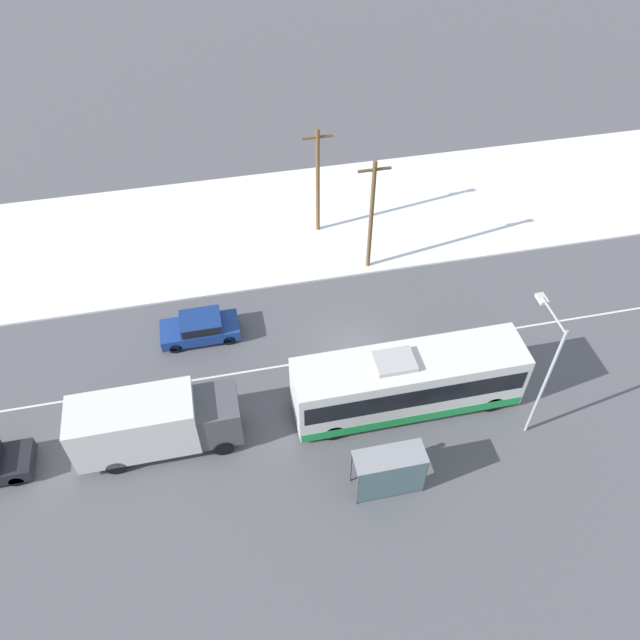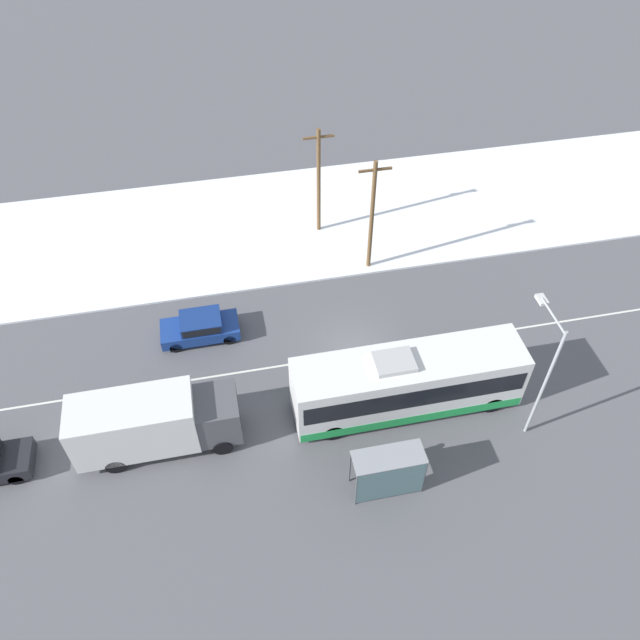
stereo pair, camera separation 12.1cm
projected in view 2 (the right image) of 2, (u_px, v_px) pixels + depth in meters
The scene contains 11 objects.
ground_plane at pixel (353, 354), 32.36m from camera, with size 120.00×120.00×0.00m, color #56565B.
snow_lot at pixel (311, 219), 40.19m from camera, with size 80.00×11.54×0.12m.
lane_marking_center at pixel (353, 354), 32.36m from camera, with size 60.00×0.12×0.00m.
city_bus at pixel (408, 383), 28.90m from camera, with size 10.72×2.57×3.54m.
box_truck at pixel (152, 422), 27.35m from camera, with size 7.27×2.30×3.19m.
sedan_car at pixel (200, 326), 32.69m from camera, with size 4.08×1.80×1.41m.
pedestrian_at_stop at pixel (396, 452), 27.25m from camera, with size 0.56×0.25×1.56m.
bus_shelter at pixel (390, 472), 25.76m from camera, with size 3.02×1.20×2.40m.
streetlamp at pixel (544, 363), 26.31m from camera, with size 0.36×2.43×6.83m.
utility_pole_roadside at pixel (372, 215), 34.39m from camera, with size 1.80×0.24×7.17m.
utility_pole_snowlot at pixel (319, 181), 36.84m from camera, with size 1.80×0.24×7.05m.
Camera 2 is at (-5.94, -20.28, 24.64)m, focal length 35.00 mm.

